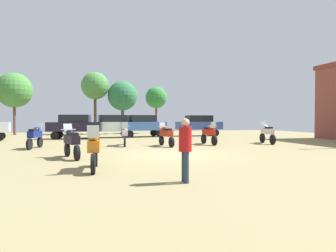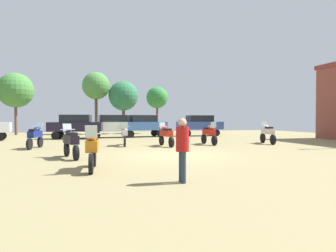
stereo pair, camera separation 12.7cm
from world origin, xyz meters
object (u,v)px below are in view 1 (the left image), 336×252
Objects in this scene: car_4 at (142,124)px; tree_6 at (95,86)px; tree_1 at (156,98)px; person_1 at (185,145)px; tree_3 at (14,90)px; motorcycle_1 at (125,134)px; car_2 at (112,124)px; motorcycle_5 at (166,135)px; motorcycle_7 at (94,148)px; motorcycle_9 at (72,141)px; car_5 at (75,125)px; motorcycle_8 at (209,133)px; tree_5 at (122,96)px; motorcycle_3 at (35,136)px; car_3 at (199,124)px; motorcycle_2 at (267,133)px.

tree_6 is at bearing 21.66° from car_4.
tree_1 is 0.80× the size of tree_6.
person_1 is at bearing -100.94° from tree_1.
tree_3 is 8.08m from tree_6.
motorcycle_1 is 0.50× the size of car_2.
motorcycle_7 is (-4.33, -7.54, 0.00)m from motorcycle_5.
motorcycle_1 is 8.72m from motorcycle_7.
tree_3 is at bearing 117.98° from motorcycle_5.
car_5 reaches higher than motorcycle_9.
motorcycle_8 is (2.98, 0.44, 0.01)m from motorcycle_5.
person_1 is (-5.06, -10.50, 0.25)m from motorcycle_8.
motorcycle_8 is 0.36× the size of tree_5.
motorcycle_9 is 0.32× the size of tree_3.
motorcycle_9 is (2.21, -4.80, -0.00)m from motorcycle_3.
tree_3 is at bearing -50.27° from motorcycle_8.
car_3 is at bearing 47.60° from motorcycle_3.
car_5 is at bearing 89.56° from motorcycle_3.
car_3 reaches higher than motorcycle_1.
car_3 is 0.95× the size of car_4.
motorcycle_5 is at bearing -76.40° from tree_6.
motorcycle_1 is 15.83m from tree_6.
tree_3 is at bearing 90.32° from motorcycle_9.
person_1 is 27.11m from tree_1.
car_5 is at bearing 104.42° from car_2.
car_3 is (8.23, 8.85, 0.45)m from motorcycle_1.
car_5 is (1.80, 7.83, 0.46)m from motorcycle_3.
person_1 is 0.26× the size of tree_3.
tree_3 is (-6.72, 20.39, 3.87)m from motorcycle_9.
person_1 is 26.39m from tree_5.
tree_3 is at bearing 179.88° from tree_6.
car_3 reaches higher than motorcycle_8.
car_5 is (-11.47, -1.51, 0.00)m from car_3.
motorcycle_7 is 10.83m from motorcycle_8.
motorcycle_9 is at bearing 142.78° from car_3.
tree_6 reaches higher than car_2.
motorcycle_7 is 24.14m from tree_5.
motorcycle_5 is at bearing 4.47° from motorcycle_8.
motorcycle_9 is at bearing -52.79° from motorcycle_3.
car_5 is 10.57m from tree_3.
car_2 is 8.41m from car_3.
motorcycle_5 is at bearing 164.80° from motorcycle_1.
motorcycle_2 is 17.10m from tree_1.
motorcycle_5 is 0.34× the size of tree_3.
car_5 reaches higher than motorcycle_2.
motorcycle_9 is at bearing 28.72° from person_1.
tree_1 is (5.59, 7.07, 2.95)m from car_2.
motorcycle_8 is at bearing -124.21° from car_5.
tree_3 is at bearing -179.88° from tree_5.
motorcycle_8 is at bearing -172.78° from car_4.
tree_1 is (5.42, 15.42, 3.40)m from motorcycle_1.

